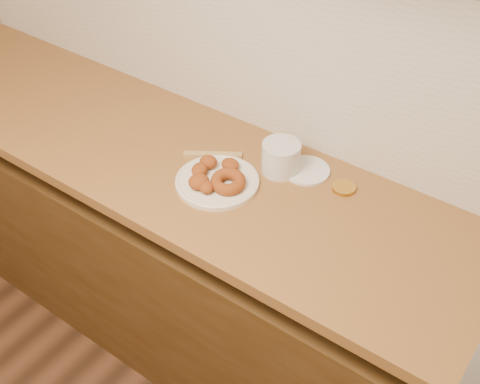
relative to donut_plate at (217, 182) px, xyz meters
The scene contains 11 objects.
wall_back 0.66m from the donut_plate, 45.03° to the left, with size 4.00×0.02×2.70m, color #C8B795.
base_cabinet 0.63m from the donut_plate, ahead, with size 3.60×0.60×0.77m, color #4F351A.
butcher_block 0.31m from the donut_plate, behind, with size 2.30×0.62×0.04m, color #965C2D.
backsplash 0.56m from the donut_plate, 44.02° to the left, with size 3.60×0.02×0.60m, color beige.
donut_plate is the anchor object (origin of this frame).
ring_donut 0.05m from the donut_plate, ahead, with size 0.11×0.11×0.04m, color brown.
fried_dough_chunks 0.04m from the donut_plate, 163.21° to the right, with size 0.14×0.20×0.04m.
plastic_tub 0.21m from the donut_plate, 54.14° to the left, with size 0.12×0.12×0.10m, color silver.
tub_lid 0.28m from the donut_plate, 47.70° to the left, with size 0.15×0.15×0.01m, color silver.
brass_jar_lid 0.38m from the donut_plate, 31.54° to the left, with size 0.07×0.07×0.01m, color #B6842C.
wooden_utensil 0.14m from the donut_plate, 133.51° to the left, with size 0.19×0.02×0.01m, color #AC8B4E.
Camera 1 is at (0.53, 0.55, 2.08)m, focal length 45.00 mm.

